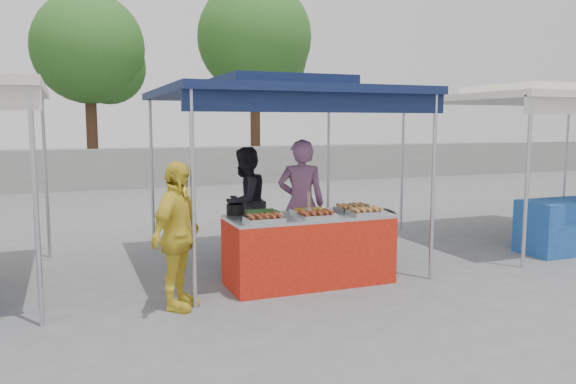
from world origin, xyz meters
name	(u,v)px	position (x,y,z in m)	size (l,w,h in m)	color
ground_plane	(306,281)	(0.00, 0.00, 0.00)	(80.00, 80.00, 0.00)	#59595B
back_wall	(163,168)	(0.00, 11.00, 0.60)	(40.00, 0.25, 1.20)	gray
main_canopy	(278,92)	(0.00, 0.97, 2.37)	(3.20, 3.20, 2.57)	#BABAC1
neighbor_stall_right	(550,145)	(4.50, 0.57, 1.60)	(3.20, 3.20, 2.57)	#BABAC1
tree_1	(93,53)	(-1.75, 13.36, 4.20)	(3.61, 3.57, 6.14)	#402818
tree_2	(258,43)	(3.90, 13.42, 4.82)	(4.10, 4.10, 7.04)	#402818
vendor_table	(309,249)	(0.00, -0.10, 0.43)	(2.00, 0.80, 0.85)	red
food_tray_fl	(264,219)	(-0.66, -0.34, 0.88)	(0.42, 0.30, 0.07)	silver
food_tray_fm	(317,215)	(-0.01, -0.34, 0.88)	(0.42, 0.30, 0.07)	silver
food_tray_fr	(366,212)	(0.65, -0.34, 0.88)	(0.42, 0.30, 0.07)	silver
food_tray_bl	(262,214)	(-0.57, 0.00, 0.88)	(0.42, 0.30, 0.07)	silver
food_tray_bm	(310,211)	(0.05, -0.02, 0.88)	(0.42, 0.30, 0.07)	silver
food_tray_br	(353,208)	(0.65, -0.01, 0.88)	(0.42, 0.30, 0.07)	silver
cooking_pot	(236,209)	(-0.82, 0.26, 0.92)	(0.22, 0.22, 0.13)	black
skewer_cup	(309,212)	(-0.07, -0.25, 0.91)	(0.09, 0.09, 0.11)	#BABAC1
wok_burner	(379,233)	(1.15, 0.19, 0.49)	(0.50, 0.50, 0.84)	black
crate_left	(264,261)	(-0.35, 0.59, 0.15)	(0.51, 0.35, 0.30)	#1335A1
crate_right	(319,258)	(0.38, 0.44, 0.16)	(0.52, 0.36, 0.31)	#1335A1
crate_stacked	(319,236)	(0.38, 0.44, 0.46)	(0.50, 0.35, 0.30)	#1335A1
vendor_woman	(301,204)	(0.22, 0.69, 0.87)	(0.64, 0.42, 1.74)	#88567D
helper_man	(245,202)	(-0.30, 1.57, 0.81)	(0.78, 0.61, 1.61)	black
customer_person	(177,236)	(-1.67, -0.47, 0.78)	(0.92, 0.38, 1.57)	gold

